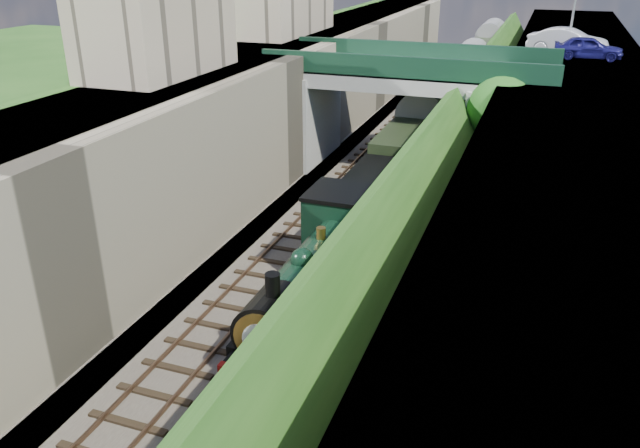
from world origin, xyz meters
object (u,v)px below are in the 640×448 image
(tree, at_px, (503,113))
(tender, at_px, (374,208))
(road_bridge, at_px, (418,105))
(locomotive, at_px, (319,276))
(car_blue, at_px, (588,48))
(car_silver, at_px, (568,41))

(tree, height_order, tender, tree)
(road_bridge, xyz_separation_m, locomotive, (0.26, -17.58, -2.18))
(road_bridge, xyz_separation_m, tender, (0.26, -10.22, -2.46))
(road_bridge, bearing_deg, tree, -28.39)
(tender, bearing_deg, tree, 57.97)
(car_blue, relative_size, car_silver, 0.83)
(tree, distance_m, car_blue, 10.05)
(road_bridge, relative_size, tender, 2.67)
(locomotive, bearing_deg, car_silver, 73.71)
(road_bridge, height_order, tender, road_bridge)
(road_bridge, distance_m, car_blue, 11.28)
(tree, bearing_deg, locomotive, -107.56)
(road_bridge, height_order, tree, road_bridge)
(tree, distance_m, locomotive, 15.87)
(road_bridge, relative_size, car_silver, 3.34)
(road_bridge, relative_size, car_blue, 4.01)
(tender, bearing_deg, car_silver, 67.72)
(road_bridge, distance_m, tree, 5.68)
(tree, distance_m, tender, 9.39)
(car_blue, distance_m, locomotive, 25.87)
(locomotive, bearing_deg, tender, 90.00)
(car_blue, distance_m, tender, 19.37)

